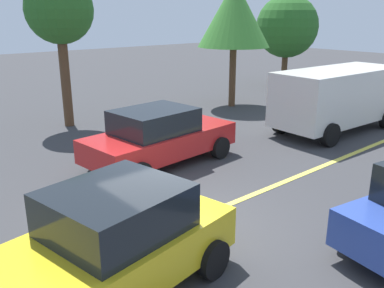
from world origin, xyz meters
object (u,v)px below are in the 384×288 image
car_yellow_approaching (110,244)px  tree_centre_verge (59,12)px  car_red_behind_van (159,136)px  tree_left_verge (234,14)px  tree_right_verge (287,27)px  white_van (337,96)px

car_yellow_approaching → tree_centre_verge: (3.82, 9.68, 3.28)m
car_red_behind_van → car_yellow_approaching: bearing=-133.7°
car_red_behind_van → tree_left_verge: tree_left_verge is taller
car_yellow_approaching → tree_right_verge: tree_right_verge is taller
tree_left_verge → tree_right_verge: tree_left_verge is taller
tree_right_verge → tree_centre_verge: bearing=-178.9°
white_van → tree_right_verge: bearing=48.1°
white_van → car_red_behind_van: white_van is taller
tree_centre_verge → tree_right_verge: tree_centre_verge is taller
tree_left_verge → tree_right_verge: (6.21, 1.83, -0.68)m
car_yellow_approaching → tree_left_verge: 14.00m
tree_centre_verge → tree_right_verge: (13.36, 0.25, -0.77)m
tree_left_verge → car_yellow_approaching: bearing=-143.6°
car_yellow_approaching → tree_centre_verge: tree_centre_verge is taller
white_van → tree_centre_verge: (-6.93, 6.93, 2.84)m
white_van → tree_right_verge: 9.85m
white_van → tree_right_verge: tree_right_verge is taller
white_van → car_yellow_approaching: size_ratio=1.27×
tree_centre_verge → tree_right_verge: bearing=1.1°
white_van → tree_centre_verge: tree_centre_verge is taller
car_yellow_approaching → tree_left_verge: (10.97, 8.10, 3.19)m
car_red_behind_van → white_van: bearing=-11.1°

